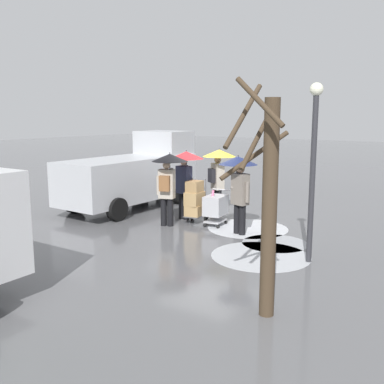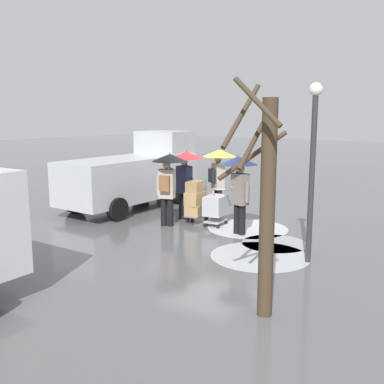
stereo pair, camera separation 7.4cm
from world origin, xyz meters
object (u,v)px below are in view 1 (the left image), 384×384
cargo_van_parked_right (135,174)px  shopping_cart_vendor (216,206)px  pedestrian_white_side (239,176)px  street_lamp (313,154)px  bare_tree_near (267,200)px  pedestrian_pink_side (218,166)px  pedestrian_black_side (185,169)px  hand_dolly_boxes (195,200)px  pedestrian_far_side (168,173)px

cargo_van_parked_right → shopping_cart_vendor: size_ratio=5.13×
pedestrian_white_side → street_lamp: (-2.43, 1.19, 0.79)m
street_lamp → bare_tree_near: bearing=96.3°
pedestrian_pink_side → pedestrian_white_side: 2.41m
pedestrian_black_side → cargo_van_parked_right: bearing=-12.0°
hand_dolly_boxes → pedestrian_far_side: 1.22m
shopping_cart_vendor → pedestrian_white_side: pedestrian_white_side is taller
bare_tree_near → street_lamp: (0.33, -2.94, 0.48)m
pedestrian_black_side → pedestrian_far_side: size_ratio=1.00×
pedestrian_pink_side → bare_tree_near: bearing=127.3°
pedestrian_pink_side → bare_tree_near: (-4.45, 5.83, 0.32)m
cargo_van_parked_right → pedestrian_black_side: size_ratio=2.49×
hand_dolly_boxes → pedestrian_pink_side: 1.62m
hand_dolly_boxes → cargo_van_parked_right: bearing=-13.6°
cargo_van_parked_right → hand_dolly_boxes: bearing=166.4°
shopping_cart_vendor → pedestrian_black_side: 1.54m
pedestrian_white_side → bare_tree_near: (-2.75, 4.12, 0.31)m
hand_dolly_boxes → pedestrian_pink_side: pedestrian_pink_side is taller
pedestrian_black_side → street_lamp: size_ratio=0.56×
shopping_cart_vendor → street_lamp: (-3.42, 1.62, 1.80)m
cargo_van_parked_right → street_lamp: (-7.13, 2.27, 1.19)m
shopping_cart_vendor → pedestrian_black_side: (1.16, -0.11, 1.02)m
hand_dolly_boxes → pedestrian_white_side: pedestrian_white_side is taller
pedestrian_far_side → street_lamp: (-4.50, 0.78, 0.80)m
pedestrian_pink_side → street_lamp: street_lamp is taller
cargo_van_parked_right → street_lamp: size_ratio=1.39×
pedestrian_pink_side → street_lamp: 5.10m
cargo_van_parked_right → hand_dolly_boxes: 3.16m
street_lamp → pedestrian_pink_side: bearing=-35.1°
pedestrian_pink_side → pedestrian_black_side: bearing=68.9°
shopping_cart_vendor → bare_tree_near: 6.04m
shopping_cart_vendor → bare_tree_near: size_ratio=0.28×
pedestrian_white_side → pedestrian_far_side: same height
pedestrian_white_side → bare_tree_near: 4.97m
cargo_van_parked_right → pedestrian_far_side: bearing=150.6°
shopping_cart_vendor → pedestrian_black_side: pedestrian_black_side is taller
pedestrian_black_side → bare_tree_near: size_ratio=0.57×
pedestrian_black_side → street_lamp: 4.95m
pedestrian_pink_side → pedestrian_white_side: (-1.69, 1.71, 0.01)m
pedestrian_far_side → cargo_van_parked_right: bearing=-29.4°
hand_dolly_boxes → pedestrian_far_side: size_ratio=0.61×
shopping_cart_vendor → pedestrian_white_side: size_ratio=0.49×
hand_dolly_boxes → shopping_cart_vendor: bearing=-173.1°
pedestrian_white_side → bare_tree_near: size_ratio=0.57×
pedestrian_black_side → bare_tree_near: 6.77m
pedestrian_far_side → pedestrian_pink_side: bearing=-100.1°
pedestrian_pink_side → pedestrian_far_side: size_ratio=1.00×
shopping_cart_vendor → pedestrian_pink_side: bearing=-61.2°
cargo_van_parked_right → shopping_cart_vendor: (-3.72, 0.65, -0.61)m
hand_dolly_boxes → street_lamp: bearing=159.5°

